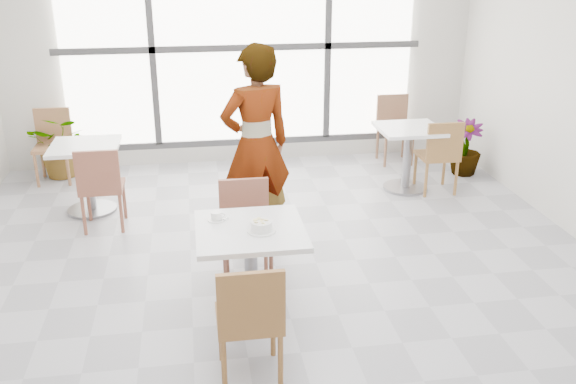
{
  "coord_description": "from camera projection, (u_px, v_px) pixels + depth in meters",
  "views": [
    {
      "loc": [
        -0.67,
        -4.54,
        2.68
      ],
      "look_at": [
        0.0,
        -0.3,
        1.0
      ],
      "focal_mm": 39.23,
      "sensor_mm": 36.0,
      "label": 1
    }
  ],
  "objects": [
    {
      "name": "bg_table_right",
      "position": [
        408.0,
        149.0,
        7.29
      ],
      "size": [
        0.7,
        0.7,
        0.75
      ],
      "color": "white",
      "rests_on": "ground"
    },
    {
      "name": "bg_chair_right_near",
      "position": [
        440.0,
        152.0,
        7.14
      ],
      "size": [
        0.42,
        0.42,
        0.87
      ],
      "rotation": [
        0.0,
        0.0,
        3.14
      ],
      "color": "#9C6B3A",
      "rests_on": "ground"
    },
    {
      "name": "floor",
      "position": [
        282.0,
        290.0,
        5.25
      ],
      "size": [
        7.0,
        7.0,
        0.0
      ],
      "primitive_type": "plane",
      "color": "#9E9EA5",
      "rests_on": "ground"
    },
    {
      "name": "coffee_cup",
      "position": [
        217.0,
        217.0,
        4.74
      ],
      "size": [
        0.16,
        0.13,
        0.07
      ],
      "color": "white",
      "rests_on": "main_table"
    },
    {
      "name": "person",
      "position": [
        256.0,
        145.0,
        5.87
      ],
      "size": [
        0.79,
        0.64,
        1.9
      ],
      "primitive_type": "imported",
      "rotation": [
        0.0,
        0.0,
        3.44
      ],
      "color": "black",
      "rests_on": "ground"
    },
    {
      "name": "bg_chair_left_far",
      "position": [
        53.0,
        140.0,
        7.59
      ],
      "size": [
        0.42,
        0.42,
        0.87
      ],
      "color": "#9C6945",
      "rests_on": "ground"
    },
    {
      "name": "window",
      "position": [
        241.0,
        47.0,
        7.87
      ],
      "size": [
        4.6,
        0.07,
        2.52
      ],
      "color": "white",
      "rests_on": "ground"
    },
    {
      "name": "bg_table_left",
      "position": [
        87.0,
        168.0,
        6.66
      ],
      "size": [
        0.7,
        0.7,
        0.75
      ],
      "color": "white",
      "rests_on": "ground"
    },
    {
      "name": "wall_back",
      "position": [
        241.0,
        47.0,
        7.93
      ],
      "size": [
        6.0,
        0.0,
        6.0
      ],
      "primitive_type": "plane",
      "rotation": [
        1.57,
        0.0,
        0.0
      ],
      "color": "silver",
      "rests_on": "ground"
    },
    {
      "name": "plant_left",
      "position": [
        62.0,
        146.0,
        7.72
      ],
      "size": [
        0.84,
        0.77,
        0.79
      ],
      "primitive_type": "imported",
      "rotation": [
        0.0,
        0.0,
        -0.24
      ],
      "color": "#517E3A",
      "rests_on": "ground"
    },
    {
      "name": "bg_chair_right_far",
      "position": [
        394.0,
        124.0,
        8.28
      ],
      "size": [
        0.42,
        0.42,
        0.87
      ],
      "color": "#8E6147",
      "rests_on": "ground"
    },
    {
      "name": "oatmeal_bowl",
      "position": [
        261.0,
        226.0,
        4.55
      ],
      "size": [
        0.21,
        0.21,
        0.09
      ],
      "color": "white",
      "rests_on": "main_table"
    },
    {
      "name": "chair_far",
      "position": [
        246.0,
        224.0,
        5.29
      ],
      "size": [
        0.42,
        0.42,
        0.87
      ],
      "color": "brown",
      "rests_on": "ground"
    },
    {
      "name": "main_table",
      "position": [
        251.0,
        256.0,
        4.7
      ],
      "size": [
        0.8,
        0.8,
        0.75
      ],
      "color": "silver",
      "rests_on": "ground"
    },
    {
      "name": "bg_chair_left_near",
      "position": [
        101.0,
        183.0,
        6.2
      ],
      "size": [
        0.42,
        0.42,
        0.87
      ],
      "rotation": [
        0.0,
        0.0,
        3.14
      ],
      "color": "brown",
      "rests_on": "ground"
    },
    {
      "name": "plant_right",
      "position": [
        465.0,
        147.0,
        7.82
      ],
      "size": [
        0.5,
        0.5,
        0.69
      ],
      "primitive_type": "imported",
      "rotation": [
        0.0,
        0.0,
        -0.38
      ],
      "color": "#4A8141",
      "rests_on": "ground"
    },
    {
      "name": "chair_near",
      "position": [
        250.0,
        316.0,
        3.98
      ],
      "size": [
        0.42,
        0.42,
        0.87
      ],
      "rotation": [
        0.0,
        0.0,
        3.14
      ],
      "color": "brown",
      "rests_on": "ground"
    }
  ]
}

